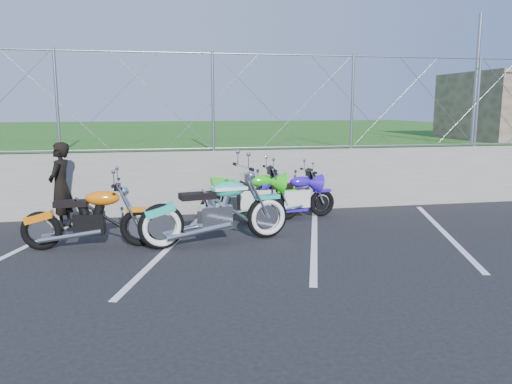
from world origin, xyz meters
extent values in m
plane|color=black|center=(0.00, 0.00, 0.00)|extent=(90.00, 90.00, 0.00)
cube|color=slate|center=(0.00, 3.50, 0.65)|extent=(30.00, 0.22, 1.30)
cube|color=#205115|center=(0.00, 13.50, 0.65)|extent=(30.00, 20.00, 1.30)
cylinder|color=gray|center=(0.00, 3.50, 3.25)|extent=(28.00, 0.03, 0.03)
cylinder|color=gray|center=(0.00, 3.50, 1.35)|extent=(28.00, 0.03, 0.03)
cylinder|color=gray|center=(7.20, 3.90, 2.80)|extent=(0.08, 0.08, 3.00)
cube|color=silver|center=(-2.40, 1.00, 0.00)|extent=(1.49, 4.31, 0.01)
cube|color=silver|center=(0.00, 1.00, 0.00)|extent=(1.49, 4.31, 0.01)
cube|color=silver|center=(2.40, 1.00, 0.00)|extent=(1.49, 4.31, 0.01)
cube|color=silver|center=(4.80, 1.00, 0.00)|extent=(1.49, 4.31, 0.01)
torus|color=black|center=(-0.11, 0.92, 0.37)|extent=(0.74, 0.26, 0.73)
torus|color=black|center=(1.64, 1.27, 0.37)|extent=(0.74, 0.26, 0.73)
cube|color=silver|center=(0.74, 1.09, 0.44)|extent=(0.56, 0.40, 0.38)
ellipsoid|color=#2EBBA2|center=(0.98, 1.14, 0.89)|extent=(0.63, 0.38, 0.26)
cube|color=black|center=(0.46, 1.03, 0.81)|extent=(0.59, 0.37, 0.10)
cube|color=#2EBBA2|center=(1.64, 1.27, 0.71)|extent=(0.44, 0.24, 0.07)
cylinder|color=silver|center=(1.22, 1.19, 1.24)|extent=(0.19, 0.79, 0.03)
torus|color=black|center=(-1.94, 1.24, 0.31)|extent=(0.62, 0.14, 0.62)
torus|color=black|center=(-0.45, 1.17, 0.31)|extent=(0.62, 0.14, 0.62)
cube|color=black|center=(-1.22, 1.20, 0.40)|extent=(0.47, 0.30, 0.34)
ellipsoid|color=orange|center=(-1.00, 1.19, 0.79)|extent=(0.53, 0.27, 0.23)
cube|color=black|center=(-1.47, 1.22, 0.73)|extent=(0.51, 0.26, 0.09)
cube|color=orange|center=(-0.45, 1.17, 0.60)|extent=(0.38, 0.17, 0.06)
cylinder|color=silver|center=(-0.79, 1.18, 1.04)|extent=(0.06, 0.72, 0.03)
torus|color=black|center=(0.89, 2.40, 0.30)|extent=(0.61, 0.16, 0.60)
torus|color=black|center=(2.30, 2.53, 0.30)|extent=(0.61, 0.16, 0.60)
cube|color=black|center=(1.58, 2.46, 0.40)|extent=(0.48, 0.32, 0.34)
ellipsoid|color=#27CF19|center=(1.79, 2.48, 0.80)|extent=(0.55, 0.29, 0.23)
cube|color=black|center=(1.32, 2.44, 0.73)|extent=(0.52, 0.28, 0.09)
cube|color=#27CF19|center=(2.30, 2.53, 0.58)|extent=(0.39, 0.18, 0.06)
cylinder|color=silver|center=(1.97, 2.50, 1.03)|extent=(0.09, 0.72, 0.03)
torus|color=black|center=(1.81, 2.50, 0.27)|extent=(0.56, 0.18, 0.55)
torus|color=black|center=(3.09, 2.70, 0.27)|extent=(0.56, 0.18, 0.55)
cube|color=black|center=(2.43, 2.60, 0.37)|extent=(0.45, 0.32, 0.31)
ellipsoid|color=#2F15C6|center=(2.63, 2.63, 0.73)|extent=(0.51, 0.29, 0.21)
cube|color=black|center=(2.20, 2.56, 0.67)|extent=(0.48, 0.28, 0.08)
cube|color=#2F15C6|center=(3.09, 2.70, 0.53)|extent=(0.36, 0.19, 0.05)
cylinder|color=silver|center=(2.79, 2.65, 0.94)|extent=(0.12, 0.65, 0.03)
imported|color=black|center=(-1.87, 2.61, 0.79)|extent=(0.51, 0.65, 1.58)
camera|label=1|loc=(-0.12, -6.76, 2.22)|focal=35.00mm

